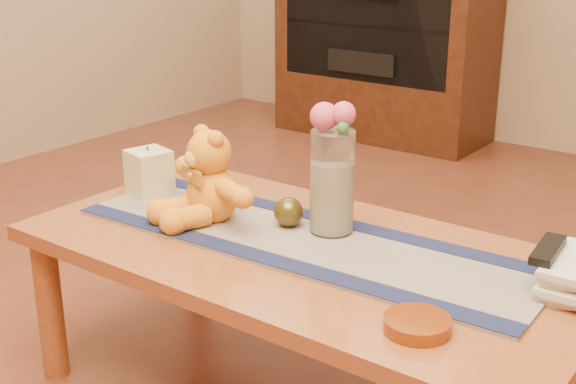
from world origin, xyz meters
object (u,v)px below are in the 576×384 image
Objects in this scene: glass_vase at (332,182)px; book_bottom at (545,280)px; pillar_candle at (149,172)px; tv_remote at (548,250)px; bronze_ball at (288,212)px; teddy_bear at (212,176)px; amber_dish at (417,325)px.

glass_vase reaches higher than book_bottom.
pillar_candle is 0.80× the size of tv_remote.
tv_remote reaches higher than book_bottom.
teddy_bear is at bearing -160.24° from bronze_ball.
tv_remote is at bearing 69.12° from amber_dish.
pillar_candle reaches higher than tv_remote.
amber_dish is at bearing -116.87° from tv_remote.
teddy_bear is 0.22m from bronze_ball.
pillar_candle is 0.58m from glass_vase.
tv_remote is at bearing 5.94° from bronze_ball.
bronze_ball is at bearing 151.89° from amber_dish.
teddy_bear reaches higher than amber_dish.
pillar_candle is at bearing -175.77° from bronze_ball.
bronze_ball is 0.58m from amber_dish.
book_bottom is (0.64, 0.08, -0.04)m from bronze_ball.
amber_dish is (0.71, -0.20, -0.11)m from teddy_bear.
book_bottom is 1.69× the size of amber_dish.
pillar_candle is 1.67× the size of bronze_ball.
teddy_bear is 0.85m from book_bottom.
bronze_ball is at bearing 39.33° from teddy_bear.
amber_dish is (0.40, -0.31, -0.12)m from glass_vase.
pillar_candle is at bearing -167.90° from teddy_bear.
amber_dish is at bearing -28.11° from bronze_ball.
pillar_candle is 0.57× the size of book_bottom.
book_bottom is at bearing 5.73° from pillar_candle.
teddy_bear reaches higher than tv_remote.
pillar_candle is at bearing 166.33° from amber_dish.
glass_vase is 3.42× the size of bronze_ball.
bronze_ball is 0.64m from tv_remote.
teddy_bear is at bearing -7.47° from pillar_candle.
teddy_bear is 2.12× the size of tv_remote.
glass_vase is 0.55m from book_bottom.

